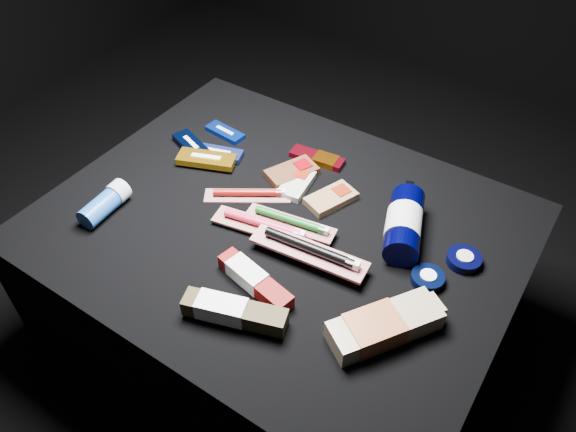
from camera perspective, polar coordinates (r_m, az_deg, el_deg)
The scene contains 21 objects.
ground at distance 1.50m, azimuth -0.70°, elevation -11.55°, with size 3.00×3.00×0.00m, color black.
cloth_table at distance 1.34m, azimuth -0.77°, elevation -6.74°, with size 0.98×0.78×0.40m, color black.
luna_bar_0 at distance 1.44m, azimuth -6.41°, elevation 8.44°, with size 0.11×0.05×0.01m.
luna_bar_1 at distance 1.37m, azimuth -7.02°, elevation 6.35°, with size 0.12×0.08×0.01m.
luna_bar_2 at distance 1.40m, azimuth -9.80°, elevation 7.16°, with size 0.12×0.08×0.02m.
luna_bar_3 at distance 1.35m, azimuth -8.29°, elevation 5.73°, with size 0.15×0.10×0.02m.
clif_bar_0 at distance 1.31m, azimuth 0.56°, elevation 4.54°, with size 0.11×0.13×0.02m.
clif_bar_1 at distance 1.28m, azimuth 0.96°, elevation 3.37°, with size 0.07×0.11×0.02m.
clif_bar_2 at distance 1.24m, azimuth 4.55°, elevation 1.86°, with size 0.10×0.13×0.02m.
power_bar at distance 1.35m, azimuth 3.27°, elevation 5.83°, with size 0.14×0.05×0.02m.
lotion_bottle at distance 1.17m, azimuth 11.73°, elevation -0.81°, with size 0.13×0.23×0.07m.
cream_tin_upper at distance 1.16m, azimuth 17.44°, elevation -4.22°, with size 0.07×0.07×0.02m.
cream_tin_lower at distance 1.11m, azimuth 14.00°, elevation -6.15°, with size 0.06×0.06×0.02m.
bodywash_bottle at distance 1.01m, azimuth 9.59°, elevation -10.99°, with size 0.17×0.21×0.04m.
deodorant_stick at distance 1.27m, azimuth -18.06°, elevation 1.22°, with size 0.06×0.12×0.05m.
toothbrush_pack_0 at distance 1.25m, azimuth -4.00°, elevation 2.19°, with size 0.19×0.14×0.02m.
toothbrush_pack_1 at distance 1.17m, azimuth -2.51°, elevation -1.00°, with size 0.22×0.09×0.02m.
toothbrush_pack_2 at distance 1.17m, azimuth 0.32°, elevation -0.63°, with size 0.20×0.08×0.02m.
toothbrush_pack_3 at distance 1.10m, azimuth 2.31°, elevation -3.51°, with size 0.24×0.08×0.03m.
toothpaste_carton_red at distance 1.07m, azimuth -3.65°, elevation -6.39°, with size 0.18×0.07×0.03m.
toothpaste_carton_green at distance 1.02m, azimuth -5.90°, elevation -9.56°, with size 0.19×0.10×0.04m.
Camera 1 is at (0.48, -0.70, 1.24)m, focal length 35.00 mm.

